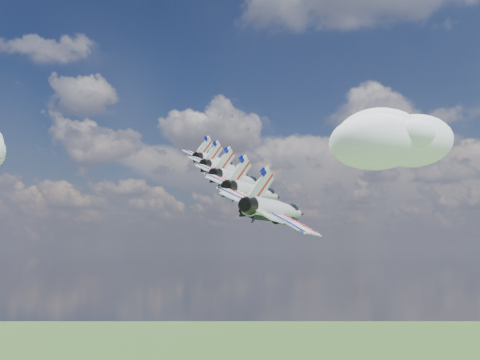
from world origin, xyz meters
The scene contains 6 objects.
cloud_far centered at (4.89, 178.75, 182.99)m, with size 57.38×45.08×22.54m, color white.
jet_0 centered at (-10.84, 31.74, 151.29)m, with size 11.88×17.59×5.25m, color white, non-canonical shape.
jet_1 centered at (-3.75, 22.85, 148.07)m, with size 11.88×17.59×5.25m, color white, non-canonical shape.
jet_2 centered at (3.34, 13.96, 144.86)m, with size 11.88×17.59×5.25m, color white, non-canonical shape.
jet_3 centered at (10.43, 5.07, 141.64)m, with size 11.88×17.59×5.25m, color silver, non-canonical shape.
jet_4 centered at (17.52, -3.82, 138.43)m, with size 11.88×17.59×5.25m, color silver, non-canonical shape.
Camera 1 is at (42.07, -60.95, 133.90)m, focal length 40.00 mm.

